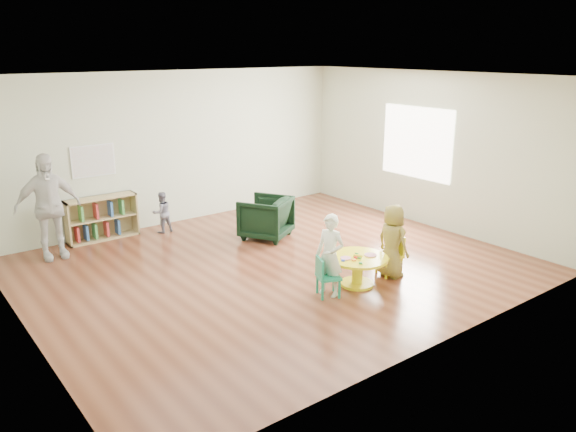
% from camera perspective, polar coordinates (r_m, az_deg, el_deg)
% --- Properties ---
extents(room, '(7.10, 7.00, 2.80)m').
position_cam_1_polar(room, '(8.05, -1.41, 7.52)').
color(room, brown).
rests_on(room, ground).
extents(activity_table, '(0.84, 0.84, 0.46)m').
position_cam_1_polar(activity_table, '(7.85, 7.08, -5.00)').
color(activity_table, yellow).
rests_on(activity_table, ground).
extents(kid_chair_left, '(0.38, 0.38, 0.54)m').
position_cam_1_polar(kid_chair_left, '(7.47, 3.84, -6.06)').
color(kid_chair_left, '#1B956A').
rests_on(kid_chair_left, ground).
extents(kid_chair_right, '(0.38, 0.38, 0.59)m').
position_cam_1_polar(kid_chair_right, '(8.30, 10.53, -3.74)').
color(kid_chair_right, yellow).
rests_on(kid_chair_right, ground).
extents(bookshelf, '(1.20, 0.30, 0.75)m').
position_cam_1_polar(bookshelf, '(10.17, -18.49, -0.23)').
color(bookshelf, tan).
rests_on(bookshelf, ground).
extents(alphabet_poster, '(0.74, 0.01, 0.54)m').
position_cam_1_polar(alphabet_poster, '(10.06, -19.18, 5.32)').
color(alphabet_poster, white).
rests_on(alphabet_poster, ground).
extents(armchair, '(1.07, 1.08, 0.72)m').
position_cam_1_polar(armchair, '(9.71, -2.27, -0.16)').
color(armchair, black).
rests_on(armchair, ground).
extents(child_left, '(0.37, 0.47, 1.11)m').
position_cam_1_polar(child_left, '(7.43, 4.29, -4.00)').
color(child_left, white).
rests_on(child_left, ground).
extents(child_right, '(0.34, 0.53, 1.07)m').
position_cam_1_polar(child_right, '(8.14, 10.56, -2.52)').
color(child_right, gold).
rests_on(child_right, ground).
extents(toddler, '(0.37, 0.29, 0.74)m').
position_cam_1_polar(toddler, '(10.23, -12.69, 0.37)').
color(toddler, '#181A3D').
rests_on(toddler, ground).
extents(adult_caretaker, '(0.99, 0.43, 1.67)m').
position_cam_1_polar(adult_caretaker, '(9.38, -23.21, 0.87)').
color(adult_caretaker, silver).
rests_on(adult_caretaker, ground).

